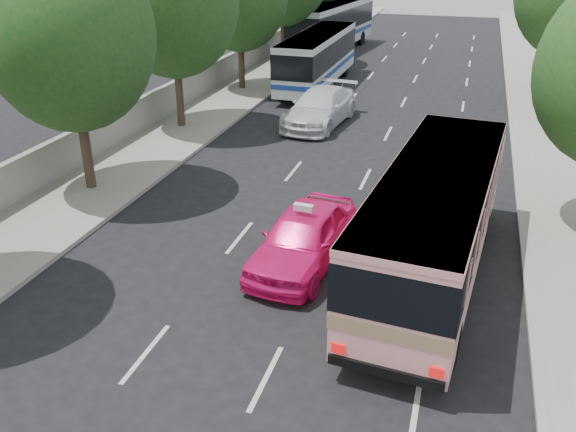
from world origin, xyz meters
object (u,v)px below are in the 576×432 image
at_px(pink_bus, 435,214).
at_px(pink_taxi, 303,238).
at_px(tour_coach_front, 318,55).
at_px(white_pickup, 320,108).
at_px(tour_coach_rear, 332,23).

xyz_separation_m(pink_bus, pink_taxi, (-3.54, -0.16, -1.15)).
relative_size(pink_taxi, tour_coach_front, 0.47).
bearing_deg(white_pickup, pink_bus, -58.04).
height_order(white_pickup, tour_coach_front, tour_coach_front).
height_order(pink_taxi, white_pickup, same).
bearing_deg(pink_taxi, tour_coach_rear, 107.63).
height_order(tour_coach_front, tour_coach_rear, tour_coach_rear).
bearing_deg(tour_coach_rear, tour_coach_front, -73.92).
xyz_separation_m(pink_taxi, white_pickup, (-2.90, 13.51, 0.00)).
bearing_deg(pink_bus, tour_coach_rear, 112.87).
bearing_deg(tour_coach_front, pink_taxi, -76.09).
distance_m(pink_taxi, white_pickup, 13.82).
distance_m(tour_coach_front, tour_coach_rear, 11.81).
xyz_separation_m(white_pickup, tour_coach_front, (-2.04, 7.47, 1.07)).
bearing_deg(tour_coach_rear, pink_taxi, -71.03).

